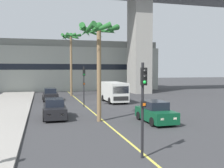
{
  "coord_description": "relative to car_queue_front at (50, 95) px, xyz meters",
  "views": [
    {
      "loc": [
        -4.52,
        -2.95,
        3.91
      ],
      "look_at": [
        0.0,
        14.0,
        2.94
      ],
      "focal_mm": 42.81,
      "sensor_mm": 36.0,
      "label": 1
    }
  ],
  "objects": [
    {
      "name": "car_queue_second",
      "position": [
        -0.07,
        -12.19,
        0.0
      ],
      "size": [
        1.86,
        4.11,
        1.56
      ],
      "color": "black",
      "rests_on": "ground"
    },
    {
      "name": "car_queue_third",
      "position": [
        7.02,
        -15.79,
        0.0
      ],
      "size": [
        1.87,
        4.12,
        1.56
      ],
      "color": "#0C4728",
      "rests_on": "ground"
    },
    {
      "name": "palm_tree_near_median",
      "position": [
        3.2,
        5.37,
        6.85
      ],
      "size": [
        3.02,
        3.07,
        9.17
      ],
      "color": "brown",
      "rests_on": "ground"
    },
    {
      "name": "delivery_van",
      "position": [
        7.25,
        -3.54,
        0.57
      ],
      "size": [
        2.23,
        5.28,
        2.36
      ],
      "color": "silver",
      "rests_on": "ground"
    },
    {
      "name": "lane_stripe_center",
      "position": [
        3.44,
        -6.82,
        -0.72
      ],
      "size": [
        0.14,
        56.0,
        0.01
      ],
      "primitive_type": "cube",
      "color": "#DBCC4C",
      "rests_on": "ground"
    },
    {
      "name": "traffic_light_median_far",
      "position": [
        3.23,
        -6.3,
        1.99
      ],
      "size": [
        0.24,
        0.37,
        4.2
      ],
      "color": "black",
      "rests_on": "ground"
    },
    {
      "name": "pier_building_backdrop",
      "position": [
        3.44,
        17.34,
        3.75
      ],
      "size": [
        34.41,
        8.04,
        9.06
      ],
      "color": "#ADB2A8",
      "rests_on": "ground"
    },
    {
      "name": "palm_tree_mid_median",
      "position": [
        3.09,
        -14.33,
        5.4
      ],
      "size": [
        3.12,
        3.18,
        7.37
      ],
      "color": "brown",
      "rests_on": "ground"
    },
    {
      "name": "car_queue_front",
      "position": [
        0.0,
        0.0,
        0.0
      ],
      "size": [
        1.91,
        4.14,
        1.56
      ],
      "color": "black",
      "rests_on": "ground"
    },
    {
      "name": "traffic_light_median_near",
      "position": [
        3.19,
        -23.01,
        1.99
      ],
      "size": [
        0.24,
        0.37,
        4.2
      ],
      "color": "black",
      "rests_on": "ground"
    }
  ]
}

